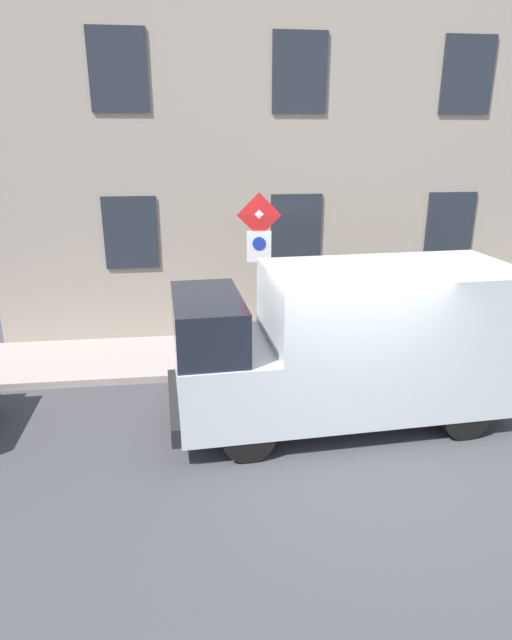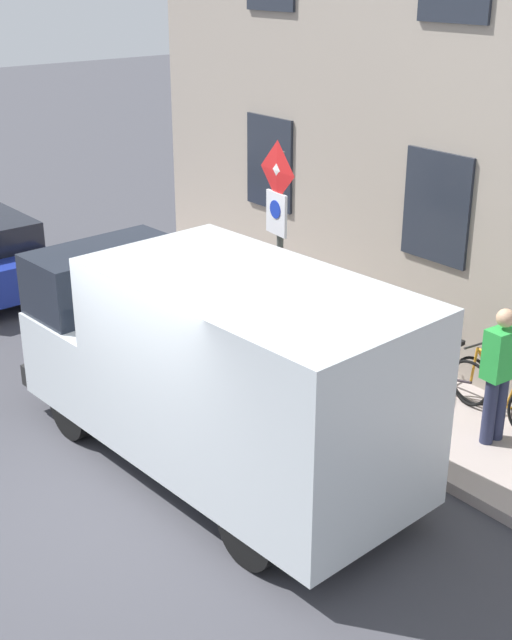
% 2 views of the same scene
% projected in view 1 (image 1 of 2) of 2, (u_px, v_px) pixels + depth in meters
% --- Properties ---
extents(ground_plane, '(80.00, 80.00, 0.00)m').
position_uv_depth(ground_plane, '(359.00, 459.00, 7.53)').
color(ground_plane, '#3E3E44').
extents(sidewalk_slab, '(2.13, 14.73, 0.14)m').
position_uv_depth(sidewalk_slab, '(303.00, 351.00, 11.19)').
color(sidewalk_slab, '#A3958F').
rests_on(sidewalk_slab, ground_plane).
extents(building_facade, '(0.75, 12.73, 7.73)m').
position_uv_depth(building_facade, '(294.00, 162.00, 11.27)').
color(building_facade, gray).
rests_on(building_facade, ground_plane).
extents(sign_post_stacked, '(0.18, 0.56, 3.19)m').
position_uv_depth(sign_post_stacked, '(259.00, 258.00, 9.54)').
color(sign_post_stacked, '#474C47').
rests_on(sign_post_stacked, sidewalk_slab).
extents(delivery_van, '(2.29, 5.43, 2.50)m').
position_uv_depth(delivery_van, '(350.00, 342.00, 8.20)').
color(delivery_van, silver).
rests_on(delivery_van, ground_plane).
extents(bicycle_green, '(0.46, 1.72, 0.89)m').
position_uv_depth(bicycle_green, '(416.00, 318.00, 11.84)').
color(bicycle_green, black).
rests_on(bicycle_green, sidewalk_slab).
extents(bicycle_orange, '(0.48, 1.71, 0.89)m').
position_uv_depth(bicycle_orange, '(373.00, 320.00, 11.72)').
color(bicycle_orange, black).
rests_on(bicycle_orange, sidewalk_slab).
extents(bicycle_black, '(0.46, 1.72, 0.89)m').
position_uv_depth(bicycle_black, '(328.00, 322.00, 11.60)').
color(bicycle_black, black).
rests_on(bicycle_black, sidewalk_slab).
extents(pedestrian, '(0.42, 0.29, 1.72)m').
position_uv_depth(pedestrian, '(393.00, 302.00, 11.14)').
color(pedestrian, '#262B47').
rests_on(pedestrian, sidewalk_slab).
extents(litter_bin, '(0.44, 0.44, 0.90)m').
position_uv_depth(litter_bin, '(297.00, 341.00, 10.31)').
color(litter_bin, '#2D5133').
rests_on(litter_bin, sidewalk_slab).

